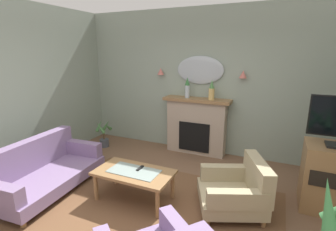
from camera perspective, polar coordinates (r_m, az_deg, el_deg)
name	(u,v)px	position (r m, az deg, el deg)	size (l,w,h in m)	color
floor	(146,225)	(3.45, -5.00, -23.54)	(6.40, 6.12, 0.10)	brown
wall_back	(207,82)	(5.19, 8.92, 7.44)	(6.40, 0.10, 2.92)	#93A393
patterned_rug	(153,212)	(3.56, -3.34, -21.07)	(3.20, 2.40, 0.01)	brown
fireplace	(196,126)	(5.20, 6.43, -2.48)	(1.36, 0.36, 1.16)	tan
mantel_vase_left	(187,87)	(5.07, 4.42, 6.48)	(0.10, 0.10, 0.41)	silver
mantel_vase_centre	(212,90)	(4.93, 9.91, 5.64)	(0.11, 0.11, 0.38)	tan
wall_mirror	(200,70)	(5.13, 7.29, 10.23)	(0.96, 0.06, 0.56)	#B2BCC6
wall_sconce_left	(161,71)	(5.40, -1.67, 10.01)	(0.14, 0.14, 0.14)	#D17066
wall_sconce_right	(243,74)	(4.90, 16.74, 8.97)	(0.14, 0.14, 0.14)	#D17066
coffee_table	(134,175)	(3.65, -7.75, -13.25)	(1.10, 0.60, 0.45)	olive
tv_remote	(140,168)	(3.67, -6.37, -11.85)	(0.04, 0.16, 0.02)	black
floral_couch	(42,170)	(4.34, -26.69, -11.01)	(0.99, 1.77, 0.76)	gray
armchair_by_coffee_table	(238,189)	(3.57, 15.59, -15.85)	(1.07, 1.06, 0.71)	tan
tv_cabinet	(336,179)	(4.03, 33.87, -11.90)	(0.80, 0.57, 0.90)	olive
potted_plant_small_fern	(104,135)	(5.75, -14.38, -4.34)	(0.32, 0.32, 0.61)	#474C56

